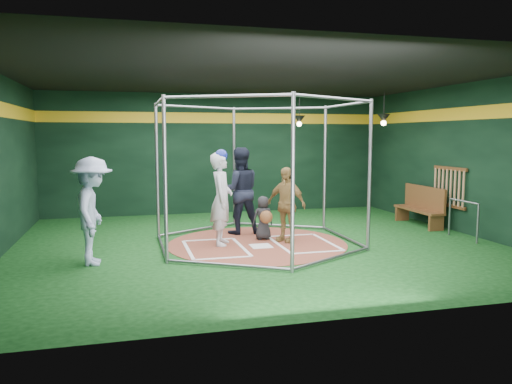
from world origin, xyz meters
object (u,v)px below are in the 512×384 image
object	(u,v)px
visitor_leopard	(286,204)
umpire	(239,191)
batter_figure	(221,198)
dugout_bench	(421,205)

from	to	relation	value
visitor_leopard	umpire	distance (m)	1.38
batter_figure	umpire	distance (m)	1.27
batter_figure	dugout_bench	world-z (taller)	batter_figure
visitor_leopard	batter_figure	bearing A→B (deg)	-129.84
umpire	dugout_bench	size ratio (longest dim) A/B	1.16
batter_figure	visitor_leopard	xyz separation A→B (m)	(1.41, -0.03, -0.18)
dugout_bench	umpire	bearing A→B (deg)	178.87
batter_figure	dugout_bench	distance (m)	5.49
batter_figure	umpire	bearing A→B (deg)	60.01
visitor_leopard	dugout_bench	bearing A→B (deg)	65.69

